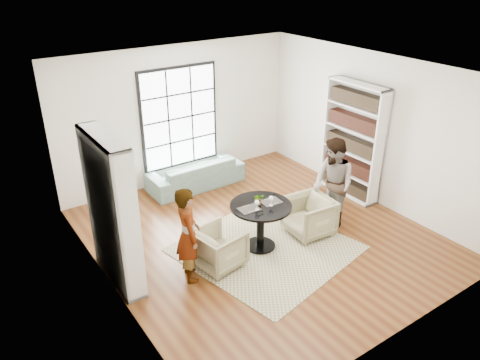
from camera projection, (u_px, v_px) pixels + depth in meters
ground at (260, 236)px, 8.55m from camera, size 6.00×6.00×0.00m
room_shell at (244, 163)px, 8.40m from camera, size 6.00×6.01×6.00m
rug at (266, 248)px, 8.17m from camera, size 3.07×3.07×0.01m
pedestal_table at (261, 217)px, 7.97m from camera, size 1.05×1.05×0.84m
sofa at (195, 173)px, 10.25m from camera, size 2.10×0.83×0.61m
armchair_left at (219, 248)px, 7.61m from camera, size 0.84×0.83×0.67m
armchair_right at (309, 216)px, 8.48m from camera, size 0.85×0.83×0.71m
person_left at (188, 235)px, 7.13m from camera, size 0.51×0.65×1.58m
person_right at (333, 184)px, 8.54m from camera, size 0.76×0.92×1.72m
placemat_left at (249, 209)px, 7.74m from camera, size 0.36×0.28×0.01m
placemat_right at (271, 202)px, 7.97m from camera, size 0.36×0.28×0.01m
cutlery_left at (249, 209)px, 7.73m from camera, size 0.15×0.23×0.01m
cutlery_right at (271, 201)px, 7.96m from camera, size 0.15×0.23×0.01m
wine_glass_left at (257, 203)px, 7.66m from camera, size 0.08×0.08×0.18m
wine_glass_right at (271, 199)px, 7.80m from camera, size 0.08×0.08×0.18m
flower_centerpiece at (259, 199)px, 7.85m from camera, size 0.20×0.18×0.20m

